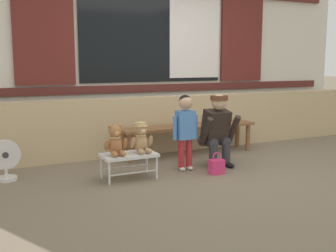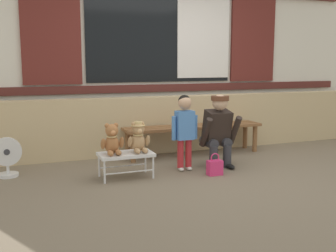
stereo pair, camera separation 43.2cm
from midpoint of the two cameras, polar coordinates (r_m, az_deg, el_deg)
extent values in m
plane|color=#756651|center=(5.11, 4.05, -6.56)|extent=(60.00, 60.00, 0.00)
cube|color=tan|center=(6.27, -2.40, 0.30)|extent=(7.29, 0.25, 0.85)
cube|color=silver|center=(6.69, -4.30, 11.63)|extent=(7.44, 0.20, 3.37)
cube|color=#56231E|center=(6.59, -3.84, 5.29)|extent=(6.85, 0.04, 0.12)
cube|color=black|center=(6.59, -3.93, 12.25)|extent=(2.40, 0.03, 1.40)
cube|color=white|center=(6.89, 1.93, 12.12)|extent=(0.93, 0.02, 1.29)
cube|color=maroon|center=(6.15, -18.90, 12.05)|extent=(0.84, 0.05, 1.43)
cube|color=maroon|center=(7.38, 8.56, 11.81)|extent=(0.84, 0.05, 1.43)
cube|color=brown|center=(5.91, 1.53, -0.26)|extent=(2.10, 0.11, 0.04)
cube|color=brown|center=(6.04, 0.91, -0.07)|extent=(2.10, 0.11, 0.04)
cube|color=brown|center=(6.16, 0.31, 0.11)|extent=(2.10, 0.11, 0.04)
cylinder|color=brown|center=(5.58, -7.38, -3.17)|extent=(0.07, 0.07, 0.40)
cylinder|color=brown|center=(5.84, -8.26, -2.65)|extent=(0.07, 0.07, 0.40)
cylinder|color=brown|center=(6.45, 9.19, -1.59)|extent=(0.07, 0.07, 0.40)
cylinder|color=brown|center=(6.68, 7.81, -1.21)|extent=(0.07, 0.07, 0.40)
cube|color=silver|center=(4.84, -8.04, -4.07)|extent=(0.64, 0.36, 0.04)
cylinder|color=silver|center=(4.65, -10.85, -6.56)|extent=(0.02, 0.02, 0.26)
cylinder|color=silver|center=(4.93, -11.76, -5.70)|extent=(0.02, 0.02, 0.26)
cylinder|color=silver|center=(4.83, -4.16, -5.85)|extent=(0.02, 0.02, 0.26)
cylinder|color=silver|center=(5.10, -5.41, -5.07)|extent=(0.02, 0.02, 0.26)
cylinder|color=silver|center=(4.74, -7.43, -6.52)|extent=(0.58, 0.02, 0.02)
cylinder|color=silver|center=(5.02, -8.52, -5.69)|extent=(0.58, 0.02, 0.02)
ellipsoid|color=#A86B3D|center=(4.78, -9.97, -2.69)|extent=(0.17, 0.14, 0.22)
sphere|color=#A86B3D|center=(4.74, -9.99, -0.74)|extent=(0.15, 0.15, 0.15)
sphere|color=#E1955B|center=(4.69, -9.81, -0.99)|extent=(0.06, 0.06, 0.06)
sphere|color=#A86B3D|center=(4.73, -10.65, -0.07)|extent=(0.06, 0.06, 0.06)
ellipsoid|color=#A86B3D|center=(4.72, -11.16, -2.62)|extent=(0.06, 0.11, 0.16)
ellipsoid|color=#A86B3D|center=(4.68, -10.11, -3.89)|extent=(0.06, 0.15, 0.06)
sphere|color=#A86B3D|center=(4.76, -9.43, 0.01)|extent=(0.06, 0.06, 0.06)
ellipsoid|color=#A86B3D|center=(4.78, -8.61, -2.41)|extent=(0.06, 0.11, 0.16)
ellipsoid|color=#A86B3D|center=(4.70, -9.01, -3.79)|extent=(0.06, 0.15, 0.06)
torus|color=#D6B775|center=(4.76, -9.98, -1.58)|extent=(0.13, 0.13, 0.02)
ellipsoid|color=tan|center=(4.88, -6.35, -2.39)|extent=(0.17, 0.14, 0.22)
sphere|color=tan|center=(4.84, -6.35, -0.47)|extent=(0.15, 0.15, 0.15)
sphere|color=#F4C188|center=(4.79, -6.13, -0.71)|extent=(0.06, 0.06, 0.06)
sphere|color=tan|center=(4.82, -6.99, 0.19)|extent=(0.06, 0.06, 0.06)
ellipsoid|color=tan|center=(4.81, -7.47, -2.32)|extent=(0.06, 0.11, 0.16)
ellipsoid|color=tan|center=(4.77, -6.40, -3.56)|extent=(0.06, 0.15, 0.06)
sphere|color=tan|center=(4.86, -5.81, 0.27)|extent=(0.06, 0.06, 0.06)
ellipsoid|color=tan|center=(4.88, -5.02, -2.11)|extent=(0.06, 0.11, 0.16)
ellipsoid|color=tan|center=(4.80, -5.35, -3.46)|extent=(0.06, 0.15, 0.06)
torus|color=#D6B775|center=(4.86, -6.35, -1.30)|extent=(0.13, 0.13, 0.02)
cylinder|color=#D6B775|center=(4.84, -6.37, 0.02)|extent=(0.17, 0.17, 0.01)
cylinder|color=#D6B775|center=(4.83, -6.38, 0.28)|extent=(0.10, 0.10, 0.04)
cylinder|color=#B7282D|center=(5.16, -0.52, -3.86)|extent=(0.08, 0.08, 0.36)
ellipsoid|color=silver|center=(5.19, -0.43, -6.00)|extent=(0.07, 0.12, 0.05)
cylinder|color=#B7282D|center=(5.21, 0.57, -3.74)|extent=(0.08, 0.08, 0.36)
ellipsoid|color=silver|center=(5.24, 0.67, -5.87)|extent=(0.07, 0.12, 0.05)
cube|color=#4C84CC|center=(5.12, 0.03, 0.13)|extent=(0.22, 0.15, 0.36)
cylinder|color=#4C84CC|center=(5.06, -1.45, -0.31)|extent=(0.06, 0.06, 0.30)
cylinder|color=#4C84CC|center=(5.19, 1.47, -0.09)|extent=(0.06, 0.06, 0.30)
sphere|color=tan|center=(5.08, 0.03, 3.25)|extent=(0.17, 0.17, 0.17)
sphere|color=black|center=(5.09, -0.03, 3.49)|extent=(0.16, 0.16, 0.16)
cylinder|color=#333338|center=(5.32, 4.01, -4.26)|extent=(0.11, 0.11, 0.30)
cylinder|color=#333338|center=(5.41, 3.29, -2.21)|extent=(0.13, 0.32, 0.13)
ellipsoid|color=black|center=(5.28, 4.43, -5.71)|extent=(0.09, 0.20, 0.06)
cylinder|color=#333338|center=(5.42, 5.85, -4.04)|extent=(0.11, 0.11, 0.30)
cylinder|color=#333338|center=(5.51, 5.11, -2.03)|extent=(0.13, 0.32, 0.13)
ellipsoid|color=black|center=(5.39, 6.28, -5.46)|extent=(0.09, 0.20, 0.06)
cube|color=#2D231E|center=(5.40, 4.39, -0.09)|extent=(0.32, 0.30, 0.47)
cylinder|color=#2D231E|center=(5.21, 2.95, -0.83)|extent=(0.08, 0.28, 0.40)
cylinder|color=#2D231E|center=(5.43, 6.84, -0.50)|extent=(0.08, 0.28, 0.40)
sphere|color=#DBB28E|center=(5.29, 4.82, 3.34)|extent=(0.20, 0.20, 0.20)
cylinder|color=brown|center=(5.29, 4.82, 3.93)|extent=(0.23, 0.23, 0.06)
cube|color=brown|center=(5.59, 5.59, -1.25)|extent=(0.10, 0.22, 0.16)
cube|color=#E53370|center=(5.05, 4.37, -5.70)|extent=(0.18, 0.11, 0.18)
torus|color=#E53370|center=(5.02, 4.39, -4.32)|extent=(0.11, 0.01, 0.11)
cylinder|color=silver|center=(5.22, -23.83, -6.75)|extent=(0.24, 0.24, 0.04)
cylinder|color=silver|center=(5.20, -23.87, -6.00)|extent=(0.04, 0.04, 0.10)
cylinder|color=silver|center=(5.13, -24.02, -3.68)|extent=(0.34, 0.06, 0.34)
cylinder|color=#333338|center=(5.13, -24.02, -3.68)|extent=(0.07, 0.08, 0.07)
camera|label=1|loc=(0.22, -92.36, -0.37)|focal=43.75mm
camera|label=2|loc=(0.22, 87.64, 0.37)|focal=43.75mm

